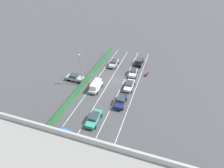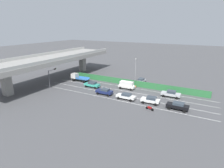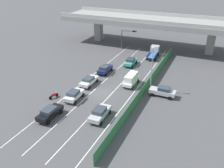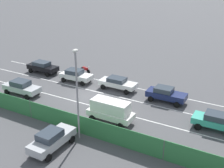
# 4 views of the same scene
# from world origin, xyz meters

# --- Properties ---
(ground_plane) EXTENTS (300.00, 300.00, 0.00)m
(ground_plane) POSITION_xyz_m (0.00, 0.00, 0.00)
(ground_plane) COLOR #4C4C4F
(lane_line_left_edge) EXTENTS (0.14, 45.84, 0.01)m
(lane_line_left_edge) POSITION_xyz_m (-5.14, 4.92, 0.00)
(lane_line_left_edge) COLOR silver
(lane_line_left_edge) RESTS_ON ground
(lane_line_mid_left) EXTENTS (0.14, 45.84, 0.01)m
(lane_line_mid_left) POSITION_xyz_m (-1.71, 4.92, 0.00)
(lane_line_mid_left) COLOR silver
(lane_line_mid_left) RESTS_ON ground
(lane_line_mid_right) EXTENTS (0.14, 45.84, 0.01)m
(lane_line_mid_right) POSITION_xyz_m (1.71, 4.92, 0.00)
(lane_line_mid_right) COLOR silver
(lane_line_mid_right) RESTS_ON ground
(lane_line_right_edge) EXTENTS (0.14, 45.84, 0.01)m
(lane_line_right_edge) POSITION_xyz_m (5.14, 4.92, 0.00)
(lane_line_right_edge) COLOR silver
(lane_line_right_edge) RESTS_ON ground
(elevated_overpass) EXTENTS (48.73, 11.69, 8.36)m
(elevated_overpass) POSITION_xyz_m (0.00, 29.84, 6.64)
(elevated_overpass) COLOR gray
(elevated_overpass) RESTS_ON ground
(green_fence) EXTENTS (0.10, 41.94, 1.81)m
(green_fence) POSITION_xyz_m (6.90, 4.92, 0.91)
(green_fence) COLOR #2D753D
(green_fence) RESTS_ON ground
(car_sedan_black) EXTENTS (2.00, 4.58, 1.64)m
(car_sedan_black) POSITION_xyz_m (-3.57, -9.94, 0.92)
(car_sedan_black) COLOR black
(car_sedan_black) RESTS_ON ground
(car_sedan_silver) EXTENTS (2.10, 4.69, 1.69)m
(car_sedan_silver) POSITION_xyz_m (3.22, -7.08, 0.92)
(car_sedan_silver) COLOR #B7BABC
(car_sedan_silver) RESTS_ON ground
(car_taxi_teal) EXTENTS (2.02, 4.61, 1.63)m
(car_taxi_teal) POSITION_xyz_m (0.12, 14.61, 0.91)
(car_taxi_teal) COLOR teal
(car_taxi_teal) RESTS_ON ground
(car_sedan_white) EXTENTS (1.98, 4.68, 1.52)m
(car_sedan_white) POSITION_xyz_m (-3.63, 2.06, 0.86)
(car_sedan_white) COLOR white
(car_sedan_white) RESTS_ON ground
(car_sedan_navy) EXTENTS (2.02, 4.43, 1.65)m
(car_sedan_navy) POSITION_xyz_m (-3.31, 8.35, 0.91)
(car_sedan_navy) COLOR navy
(car_sedan_navy) RESTS_ON ground
(car_van_white) EXTENTS (2.00, 4.59, 2.20)m
(car_van_white) POSITION_xyz_m (3.61, 5.22, 1.25)
(car_van_white) COLOR silver
(car_van_white) RESTS_ON ground
(car_hatchback_white) EXTENTS (2.20, 4.31, 1.64)m
(car_hatchback_white) POSITION_xyz_m (-3.18, -3.88, 0.92)
(car_hatchback_white) COLOR silver
(car_hatchback_white) RESTS_ON ground
(flatbed_truck_blue) EXTENTS (2.42, 6.06, 2.39)m
(flatbed_truck_blue) POSITION_xyz_m (3.27, 22.53, 1.24)
(flatbed_truck_blue) COLOR black
(flatbed_truck_blue) RESTS_ON ground
(motorcycle) EXTENTS (0.75, 1.91, 0.93)m
(motorcycle) POSITION_xyz_m (-6.68, -4.83, 0.46)
(motorcycle) COLOR black
(motorcycle) RESTS_ON ground
(parked_wagon_silver) EXTENTS (4.45, 1.95, 1.75)m
(parked_wagon_silver) POSITION_xyz_m (10.07, 3.34, 0.95)
(parked_wagon_silver) COLOR #B2B5B7
(parked_wagon_silver) RESTS_ON ground
(traffic_light) EXTENTS (3.81, 1.04, 5.16)m
(traffic_light) POSITION_xyz_m (-4.86, 25.19, 3.71)
(traffic_light) COLOR #47474C
(traffic_light) RESTS_ON ground
(street_lamp) EXTENTS (0.60, 0.36, 8.15)m
(street_lamp) POSITION_xyz_m (7.59, 4.32, 4.86)
(street_lamp) COLOR gray
(street_lamp) RESTS_ON ground
(traffic_cone) EXTENTS (0.47, 0.47, 0.70)m
(traffic_cone) POSITION_xyz_m (6.26, 3.56, 0.33)
(traffic_cone) COLOR orange
(traffic_cone) RESTS_ON ground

